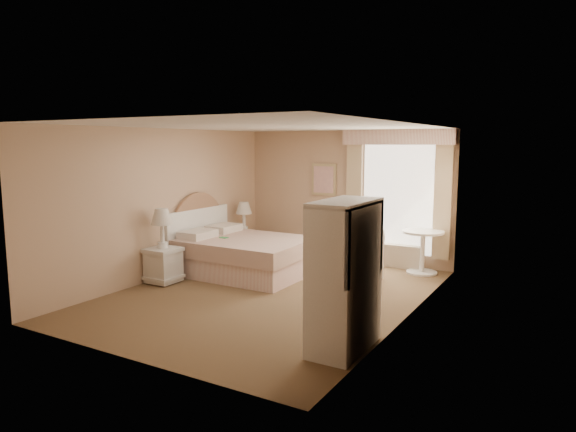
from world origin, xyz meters
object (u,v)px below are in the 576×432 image
Objects in this scene: nightstand_near at (163,255)px; nightstand_far at (244,236)px; bed at (241,253)px; round_table at (423,245)px; armoire at (345,288)px; cafe_chair at (371,248)px.

nightstand_far is at bearing 90.00° from nightstand_near.
nightstand_near is (-0.72, -1.14, 0.10)m from bed.
armoire is (0.18, -3.75, 0.18)m from round_table.
armoire reaches higher than nightstand_far.
armoire is at bearing -36.45° from bed.
armoire is (0.83, -2.99, 0.17)m from cafe_chair.
nightstand_far is 2.84m from cafe_chair.
nightstand_near is at bearing -136.60° from cafe_chair.
bed is 1.78× the size of nightstand_near.
cafe_chair is at bearing -130.35° from round_table.
nightstand_near reaches higher than round_table.
nightstand_near is at bearing -90.00° from nightstand_far.
armoire is at bearing -15.61° from nightstand_near.
nightstand_far is 3.50m from round_table.
nightstand_near reaches higher than cafe_chair.
armoire is (3.65, -1.02, 0.23)m from nightstand_near.
nightstand_near is 0.73× the size of armoire.
round_table is at bearing 58.12° from cafe_chair.
cafe_chair is (2.82, -0.32, 0.11)m from nightstand_far.
nightstand_far is 4.94m from armoire.
round_table is at bearing 30.05° from bed.
cafe_chair is at bearing -6.55° from nightstand_far.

